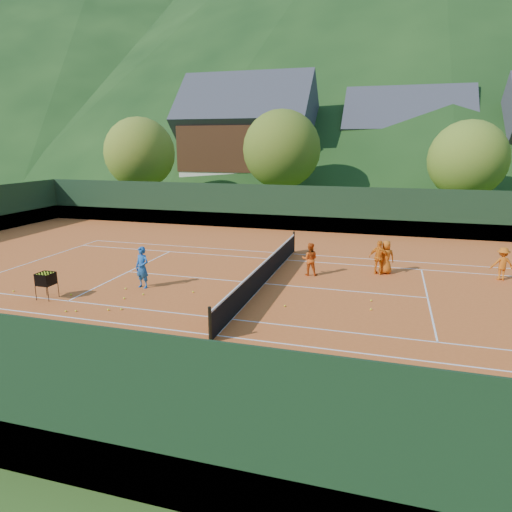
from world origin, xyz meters
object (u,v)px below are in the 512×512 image
(coach, at_px, (142,267))
(chalet_left, at_px, (248,144))
(student_a, at_px, (310,259))
(tennis_net, at_px, (264,272))
(student_b, at_px, (379,258))
(ball_hopper, at_px, (46,279))
(chalet_mid, at_px, (405,150))
(student_c, at_px, (386,257))
(student_d, at_px, (502,264))

(coach, xyz_separation_m, chalet_left, (-5.44, 31.88, 4.79))
(coach, relative_size, student_a, 1.16)
(coach, distance_m, tennis_net, 4.94)
(student_b, height_order, ball_hopper, student_b)
(student_b, relative_size, chalet_left, 0.11)
(chalet_mid, bearing_deg, student_b, -92.74)
(student_c, bearing_deg, chalet_mid, -103.33)
(student_d, relative_size, ball_hopper, 1.41)
(student_c, height_order, ball_hopper, student_c)
(student_a, xyz_separation_m, tennis_net, (-1.58, -1.80, -0.22))
(student_b, xyz_separation_m, ball_hopper, (-11.82, -6.86, -0.02))
(student_b, distance_m, tennis_net, 5.30)
(chalet_left, bearing_deg, coach, -80.31)
(coach, xyz_separation_m, chalet_mid, (10.56, 35.88, 4.13))
(student_a, bearing_deg, student_d, -177.12)
(student_d, bearing_deg, ball_hopper, 16.91)
(chalet_left, bearing_deg, student_a, -67.67)
(tennis_net, xyz_separation_m, chalet_mid, (6.00, 34.00, 4.47))
(student_d, relative_size, chalet_mid, 0.11)
(chalet_left, bearing_deg, student_d, -53.72)
(student_d, relative_size, chalet_left, 0.10)
(coach, bearing_deg, tennis_net, 34.65)
(student_d, distance_m, chalet_mid, 31.12)
(coach, height_order, tennis_net, coach)
(coach, relative_size, chalet_mid, 0.13)
(coach, xyz_separation_m, student_b, (9.06, 4.65, -0.08))
(tennis_net, height_order, chalet_left, chalet_left)
(student_b, relative_size, student_d, 1.08)
(student_c, xyz_separation_m, student_d, (4.76, 0.39, -0.05))
(student_a, relative_size, student_c, 0.96)
(student_c, height_order, chalet_left, chalet_left)
(student_a, relative_size, tennis_net, 0.12)
(student_d, relative_size, tennis_net, 0.12)
(student_c, distance_m, student_d, 4.78)
(student_a, height_order, student_d, student_a)
(student_d, height_order, tennis_net, student_d)
(student_d, bearing_deg, student_b, -0.14)
(student_b, distance_m, ball_hopper, 13.66)
(coach, bearing_deg, student_c, 39.77)
(tennis_net, distance_m, chalet_mid, 34.81)
(student_c, distance_m, chalet_mid, 31.32)
(ball_hopper, height_order, chalet_left, chalet_left)
(tennis_net, xyz_separation_m, ball_hopper, (-7.31, -4.08, 0.25))
(student_c, bearing_deg, student_a, 9.28)
(student_c, relative_size, chalet_left, 0.11)
(student_c, height_order, student_d, student_c)
(student_d, height_order, chalet_left, chalet_left)
(student_b, distance_m, student_c, 0.35)
(coach, xyz_separation_m, student_a, (6.14, 3.67, -0.12))
(coach, height_order, student_b, coach)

